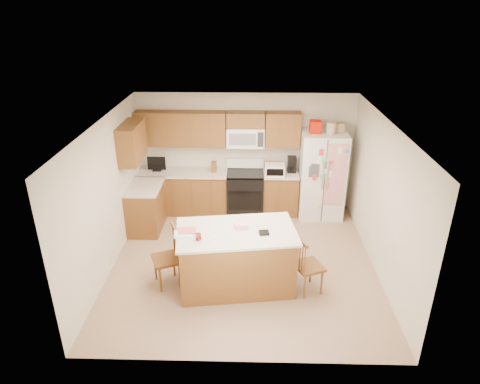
{
  "coord_description": "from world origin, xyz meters",
  "views": [
    {
      "loc": [
        0.11,
        -6.3,
        4.24
      ],
      "look_at": [
        -0.07,
        0.35,
        1.19
      ],
      "focal_mm": 32.0,
      "sensor_mm": 36.0,
      "label": 1
    }
  ],
  "objects_px": {
    "refrigerator": "(322,174)",
    "island": "(236,258)",
    "windsor_chair_right": "(307,266)",
    "windsor_chair_left": "(168,258)",
    "stove": "(245,192)",
    "windsor_chair_back": "(238,238)"
  },
  "relations": [
    {
      "from": "refrigerator",
      "to": "windsor_chair_right",
      "type": "distance_m",
      "value": 2.74
    },
    {
      "from": "windsor_chair_right",
      "to": "windsor_chair_left",
      "type": "bearing_deg",
      "value": 176.53
    },
    {
      "from": "windsor_chair_right",
      "to": "island",
      "type": "bearing_deg",
      "value": 173.37
    },
    {
      "from": "refrigerator",
      "to": "windsor_chair_left",
      "type": "xyz_separation_m",
      "value": [
        -2.76,
        -2.5,
        -0.45
      ]
    },
    {
      "from": "refrigerator",
      "to": "windsor_chair_left",
      "type": "distance_m",
      "value": 3.75
    },
    {
      "from": "stove",
      "to": "island",
      "type": "relative_size",
      "value": 0.58
    },
    {
      "from": "stove",
      "to": "windsor_chair_back",
      "type": "height_order",
      "value": "stove"
    },
    {
      "from": "stove",
      "to": "refrigerator",
      "type": "bearing_deg",
      "value": -2.3
    },
    {
      "from": "stove",
      "to": "island",
      "type": "bearing_deg",
      "value": -92.24
    },
    {
      "from": "windsor_chair_back",
      "to": "refrigerator",
      "type": "bearing_deg",
      "value": 46.45
    },
    {
      "from": "refrigerator",
      "to": "island",
      "type": "distance_m",
      "value": 3.04
    },
    {
      "from": "stove",
      "to": "island",
      "type": "height_order",
      "value": "stove"
    },
    {
      "from": "stove",
      "to": "windsor_chair_left",
      "type": "xyz_separation_m",
      "value": [
        -1.19,
        -2.57,
        0.0
      ]
    },
    {
      "from": "stove",
      "to": "refrigerator",
      "type": "xyz_separation_m",
      "value": [
        1.57,
        -0.06,
        0.45
      ]
    },
    {
      "from": "refrigerator",
      "to": "windsor_chair_left",
      "type": "relative_size",
      "value": 2.03
    },
    {
      "from": "refrigerator",
      "to": "windsor_chair_right",
      "type": "xyz_separation_m",
      "value": [
        -0.57,
        -2.63,
        -0.46
      ]
    },
    {
      "from": "island",
      "to": "windsor_chair_back",
      "type": "xyz_separation_m",
      "value": [
        -0.0,
        0.75,
        -0.09
      ]
    },
    {
      "from": "stove",
      "to": "island",
      "type": "distance_m",
      "value": 2.57
    },
    {
      "from": "refrigerator",
      "to": "windsor_chair_back",
      "type": "relative_size",
      "value": 2.33
    },
    {
      "from": "island",
      "to": "refrigerator",
      "type": "bearing_deg",
      "value": 56.31
    },
    {
      "from": "windsor_chair_back",
      "to": "windsor_chair_left",
      "type": "bearing_deg",
      "value": -145.58
    },
    {
      "from": "refrigerator",
      "to": "windsor_chair_back",
      "type": "bearing_deg",
      "value": -133.55
    }
  ]
}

